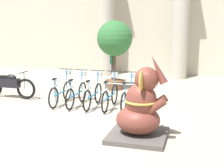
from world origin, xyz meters
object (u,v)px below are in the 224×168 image
(potted_tree, at_px, (115,42))
(bicycle_0, at_px, (61,92))
(bicycle_3, at_px, (110,95))
(bicycle_4, at_px, (128,96))
(person_pedestrian, at_px, (113,59))
(motorcycle, at_px, (9,85))
(bicycle_2, at_px, (93,94))
(elephant_statue, at_px, (141,110))
(bicycle_1, at_px, (77,93))

(potted_tree, bearing_deg, bicycle_0, -111.29)
(bicycle_0, bearing_deg, bicycle_3, -0.32)
(bicycle_0, relative_size, bicycle_4, 1.00)
(person_pedestrian, bearing_deg, potted_tree, -71.32)
(bicycle_4, bearing_deg, bicycle_0, -179.64)
(bicycle_3, height_order, person_pedestrian, person_pedestrian)
(bicycle_4, bearing_deg, person_pedestrian, 112.18)
(motorcycle, xyz_separation_m, person_pedestrian, (2.70, 3.69, 0.57))
(bicycle_4, relative_size, potted_tree, 0.63)
(bicycle_2, relative_size, motorcycle, 0.83)
(elephant_statue, bearing_deg, bicycle_2, 130.77)
(bicycle_0, distance_m, person_pedestrian, 4.01)
(motorcycle, bearing_deg, bicycle_3, -3.66)
(bicycle_1, relative_size, person_pedestrian, 0.98)
(bicycle_1, height_order, bicycle_4, same)
(person_pedestrian, height_order, potted_tree, potted_tree)
(bicycle_0, distance_m, bicycle_1, 0.55)
(bicycle_0, relative_size, potted_tree, 0.63)
(bicycle_3, height_order, elephant_statue, elephant_statue)
(bicycle_1, relative_size, motorcycle, 0.83)
(bicycle_0, distance_m, bicycle_4, 2.22)
(bicycle_2, xyz_separation_m, motorcycle, (-3.19, 0.25, 0.06))
(bicycle_0, relative_size, bicycle_3, 1.00)
(bicycle_0, height_order, person_pedestrian, person_pedestrian)
(bicycle_1, xyz_separation_m, potted_tree, (0.49, 2.70, 1.44))
(bicycle_1, distance_m, motorcycle, 2.65)
(elephant_statue, bearing_deg, person_pedestrian, 111.34)
(bicycle_3, relative_size, potted_tree, 0.63)
(bicycle_1, xyz_separation_m, bicycle_4, (1.66, 0.03, 0.00))
(elephant_statue, bearing_deg, potted_tree, 111.99)
(elephant_statue, distance_m, potted_tree, 5.46)
(bicycle_3, xyz_separation_m, elephant_statue, (1.38, -2.25, 0.26))
(motorcycle, distance_m, person_pedestrian, 4.61)
(bicycle_3, xyz_separation_m, potted_tree, (-0.62, 2.69, 1.44))
(bicycle_3, distance_m, potted_tree, 3.11)
(bicycle_1, height_order, bicycle_2, same)
(elephant_statue, xyz_separation_m, person_pedestrian, (-2.41, 6.18, 0.37))
(elephant_statue, bearing_deg, bicycle_3, 121.43)
(bicycle_2, distance_m, motorcycle, 3.20)
(bicycle_4, height_order, motorcycle, bicycle_4)
(bicycle_0, bearing_deg, potted_tree, 68.71)
(bicycle_4, distance_m, elephant_statue, 2.43)
(bicycle_0, distance_m, bicycle_2, 1.11)
(bicycle_1, xyz_separation_m, person_pedestrian, (0.07, 3.93, 0.63))
(bicycle_2, xyz_separation_m, bicycle_3, (0.55, 0.01, 0.00))
(elephant_statue, relative_size, motorcycle, 0.96)
(motorcycle, bearing_deg, bicycle_1, -5.38)
(bicycle_2, xyz_separation_m, potted_tree, (-0.06, 2.70, 1.44))
(motorcycle, bearing_deg, bicycle_2, -4.53)
(bicycle_0, distance_m, motorcycle, 2.09)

